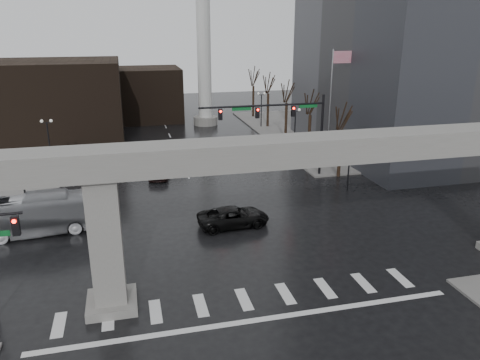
{
  "coord_description": "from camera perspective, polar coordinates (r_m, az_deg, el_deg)",
  "views": [
    {
      "loc": [
        -5.51,
        -22.55,
        14.34
      ],
      "look_at": [
        1.51,
        6.06,
        4.5
      ],
      "focal_mm": 35.0,
      "sensor_mm": 36.0,
      "label": 1
    }
  ],
  "objects": [
    {
      "name": "lamp_left_2",
      "position": [
        65.94,
        -20.75,
        7.8
      ],
      "size": [
        1.22,
        0.32,
        5.11
      ],
      "color": "black",
      "rests_on": "ground"
    },
    {
      "name": "tree_right_0",
      "position": [
        46.7,
        12.13,
        3.73
      ],
      "size": [
        1.09,
        1.58,
        7.5
      ],
      "color": "black",
      "rests_on": "ground"
    },
    {
      "name": "far_car",
      "position": [
        46.63,
        -9.8,
        1.3
      ],
      "size": [
        2.63,
        4.88,
        1.58
      ],
      "primitive_type": "imported",
      "rotation": [
        0.0,
        0.0,
        -0.17
      ],
      "color": "black",
      "rests_on": "ground"
    },
    {
      "name": "lamp_right_2",
      "position": [
        68.16,
        2.62,
        9.28
      ],
      "size": [
        1.22,
        0.32,
        5.11
      ],
      "color": "black",
      "rests_on": "ground"
    },
    {
      "name": "lamp_right_0",
      "position": [
        42.61,
        13.25,
        3.19
      ],
      "size": [
        1.22,
        0.32,
        5.11
      ],
      "color": "black",
      "rests_on": "ground"
    },
    {
      "name": "lamp_left_0",
      "position": [
        38.96,
        -25.01,
        0.49
      ],
      "size": [
        1.22,
        0.32,
        5.11
      ],
      "color": "black",
      "rests_on": "ground"
    },
    {
      "name": "pickup_truck",
      "position": [
        34.83,
        -0.8,
        -4.52
      ],
      "size": [
        5.48,
        2.83,
        1.48
      ],
      "primitive_type": "imported",
      "rotation": [
        0.0,
        0.0,
        1.64
      ],
      "color": "black",
      "rests_on": "ground"
    },
    {
      "name": "building_far_mid",
      "position": [
        75.34,
        -11.17,
        10.24
      ],
      "size": [
        10.0,
        10.0,
        8.0
      ],
      "primitive_type": "cube",
      "color": "black",
      "rests_on": "ground"
    },
    {
      "name": "lamp_left_1",
      "position": [
        52.32,
        -22.34,
        5.09
      ],
      "size": [
        1.22,
        0.32,
        5.11
      ],
      "color": "black",
      "rests_on": "ground"
    },
    {
      "name": "building_far_left",
      "position": [
        65.77,
        -21.34,
        9.06
      ],
      "size": [
        16.0,
        14.0,
        10.0
      ],
      "primitive_type": "cube",
      "color": "black",
      "rests_on": "ground"
    },
    {
      "name": "smokestack",
      "position": [
        69.52,
        -4.47,
        17.6
      ],
      "size": [
        3.6,
        3.6,
        30.0
      ],
      "color": "silver",
      "rests_on": "ground"
    },
    {
      "name": "sidewalk_ne",
      "position": [
        68.0,
        14.24,
        5.79
      ],
      "size": [
        28.0,
        36.0,
        0.15
      ],
      "primitive_type": "cube",
      "color": "slate",
      "rests_on": "ground"
    },
    {
      "name": "tree_right_2",
      "position": [
        61.09,
        5.67,
        7.6
      ],
      "size": [
        1.1,
        1.63,
        7.85
      ],
      "color": "black",
      "rests_on": "ground"
    },
    {
      "name": "tree_right_4",
      "position": [
        76.13,
        1.65,
        9.93
      ],
      "size": [
        1.12,
        1.69,
        8.19
      ],
      "color": "black",
      "rests_on": "ground"
    },
    {
      "name": "signal_mast_arm",
      "position": [
        44.64,
        5.48,
        7.39
      ],
      "size": [
        12.12,
        0.43,
        8.0
      ],
      "color": "black",
      "rests_on": "ground"
    },
    {
      "name": "tree_right_1",
      "position": [
        53.78,
        8.48,
        5.93
      ],
      "size": [
        1.09,
        1.61,
        7.67
      ],
      "color": "black",
      "rests_on": "ground"
    },
    {
      "name": "tree_right_3",
      "position": [
        68.55,
        3.45,
        8.9
      ],
      "size": [
        1.11,
        1.66,
        8.02
      ],
      "color": "black",
      "rests_on": "ground"
    },
    {
      "name": "elevated_guideway",
      "position": [
        24.7,
        2.8,
        0.87
      ],
      "size": [
        48.0,
        2.6,
        8.7
      ],
      "color": "gray",
      "rests_on": "ground"
    },
    {
      "name": "ground",
      "position": [
        27.28,
        -0.05,
        -13.24
      ],
      "size": [
        160.0,
        160.0,
        0.0
      ],
      "primitive_type": "plane",
      "color": "black",
      "rests_on": "ground"
    },
    {
      "name": "lamp_right_1",
      "position": [
        55.09,
        6.73,
        6.97
      ],
      "size": [
        1.22,
        0.32,
        5.11
      ],
      "color": "black",
      "rests_on": "ground"
    },
    {
      "name": "city_bus",
      "position": [
        36.43,
        -23.98,
        -3.91
      ],
      "size": [
        10.71,
        3.41,
        2.93
      ],
      "primitive_type": "imported",
      "rotation": [
        0.0,
        0.0,
        1.66
      ],
      "color": "#AFB0B4",
      "rests_on": "ground"
    },
    {
      "name": "flagpole_assembly",
      "position": [
        49.64,
        11.31,
        10.23
      ],
      "size": [
        2.06,
        0.12,
        12.0
      ],
      "color": "silver",
      "rests_on": "ground"
    }
  ]
}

